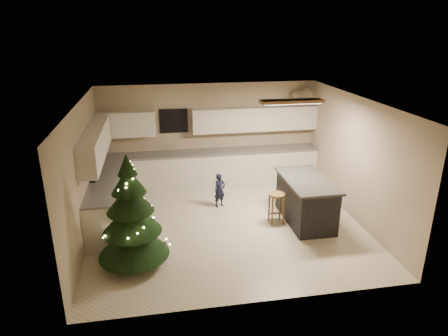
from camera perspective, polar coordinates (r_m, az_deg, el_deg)
The scene contains 8 objects.
ground_plane at distance 8.45m, azimuth 0.42°, elevation -8.15°, with size 5.50×5.50×0.00m, color beige.
room_shell at distance 7.79m, azimuth 0.61°, elevation 3.30°, with size 5.52×5.02×2.61m.
cabinetry at distance 9.55m, azimuth -6.75°, elevation 0.09°, with size 5.50×3.20×2.00m.
island at distance 8.61m, azimuth 11.59°, elevation -4.49°, with size 0.90×1.70×0.95m.
bar_stool at distance 8.44m, azimuth 7.52°, elevation -4.66°, with size 0.34×0.34×0.65m.
christmas_tree at distance 7.00m, azimuth -13.06°, elevation -7.36°, with size 1.27×1.22×2.03m.
toddler at distance 9.11m, azimuth -0.63°, elevation -3.22°, with size 0.29×0.19×0.79m, color black.
rocking_horse at distance 10.47m, azimuth 10.74°, elevation 10.13°, with size 0.57×0.27×0.50m.
Camera 1 is at (-1.36, -7.33, 3.98)m, focal length 32.00 mm.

